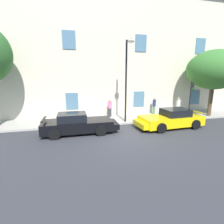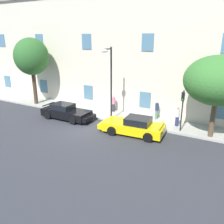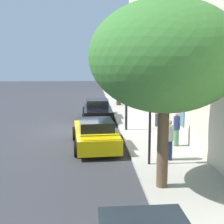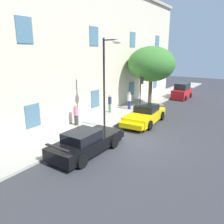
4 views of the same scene
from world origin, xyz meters
name	(u,v)px [view 4 (image 4 of 4)]	position (x,y,z in m)	size (l,w,h in m)	color
ground_plane	(130,141)	(0.00, 0.00, 0.00)	(80.00, 80.00, 0.00)	#333338
sidewalk	(84,129)	(0.00, 3.95, 0.07)	(60.00, 3.01, 0.14)	#A8A399
building_facade	(45,49)	(0.00, 7.66, 5.78)	(40.41, 4.90, 11.53)	beige
sportscar_red_lead	(88,142)	(-2.74, 1.24, 0.62)	(5.07, 2.12, 1.39)	black
sportscar_yellow_flank	(144,116)	(3.89, 0.96, 0.63)	(5.19, 2.43, 1.41)	yellow
hatchback_parked	(182,92)	(15.47, 1.53, 0.84)	(3.85, 1.82, 1.89)	red
tree_midblock	(151,64)	(9.43, 3.05, 4.37)	(4.76, 4.76, 6.00)	brown
traffic_light	(141,86)	(7.18, 2.96, 2.39)	(0.22, 0.36, 3.29)	black
street_lamp	(109,69)	(1.02, 2.42, 4.46)	(0.44, 1.42, 6.35)	black
pedestrian_admiring	(76,115)	(0.15, 4.85, 0.96)	(0.40, 0.40, 1.62)	#333338
pedestrian_strolling	(129,100)	(6.68, 3.95, 1.00)	(0.51, 0.51, 1.69)	navy
pedestrian_bystander	(110,103)	(4.62, 4.83, 1.00)	(0.38, 0.38, 1.66)	#4C7F59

